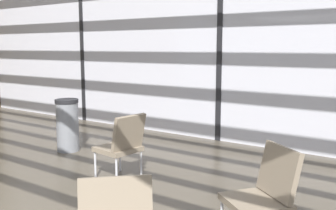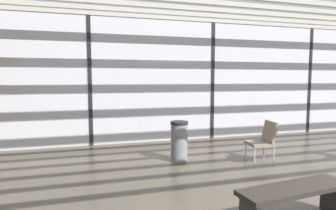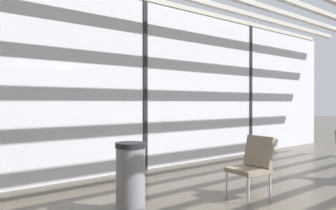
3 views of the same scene
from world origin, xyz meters
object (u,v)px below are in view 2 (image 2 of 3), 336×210
(parked_airplane, at_px, (142,76))
(lounge_chair_1, at_px, (264,139))
(waiting_bench, at_px, (295,195))
(trash_bin, at_px, (179,141))

(parked_airplane, relative_size, lounge_chair_1, 14.59)
(parked_airplane, distance_m, waiting_bench, 9.58)
(lounge_chair_1, bearing_deg, parked_airplane, -163.00)
(lounge_chair_1, height_order, waiting_bench, lounge_chair_1)
(waiting_bench, height_order, trash_bin, trash_bin)
(waiting_bench, bearing_deg, trash_bin, -86.40)
(waiting_bench, bearing_deg, parked_airplane, -96.20)
(parked_airplane, relative_size, trash_bin, 14.77)
(lounge_chair_1, xyz_separation_m, trash_bin, (-1.69, 0.57, -0.06))
(lounge_chair_1, height_order, trash_bin, lounge_chair_1)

